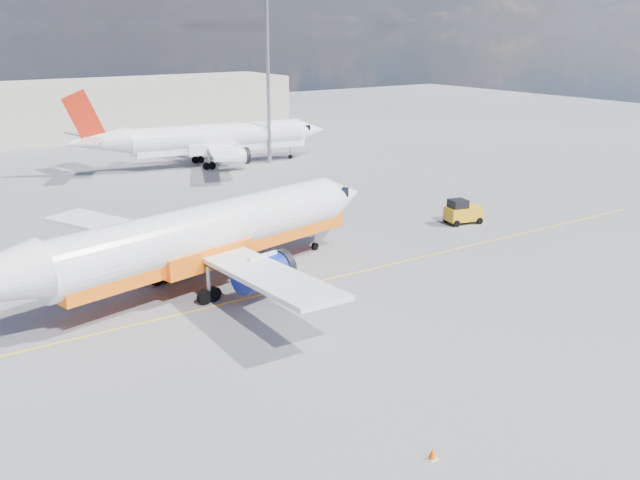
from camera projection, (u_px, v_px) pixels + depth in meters
ground at (326, 301)px, 42.65m from camera, size 240.00×240.00×0.00m
taxi_line at (299, 286)px, 45.02m from camera, size 70.00×0.15×0.01m
terminal_main at (59, 110)px, 103.44m from camera, size 70.00×14.00×8.00m
main_jet at (194, 238)px, 43.60m from camera, size 33.19×25.44×10.02m
second_jet at (210, 139)px, 82.93m from camera, size 30.99×24.20×9.37m
gse_tug at (462, 212)px, 59.07m from camera, size 3.17×2.33×2.07m
traffic_cone at (432, 454)px, 26.98m from camera, size 0.35×0.35×0.49m
floodlight_mast at (268, 58)px, 81.92m from camera, size 1.49×1.49×20.37m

